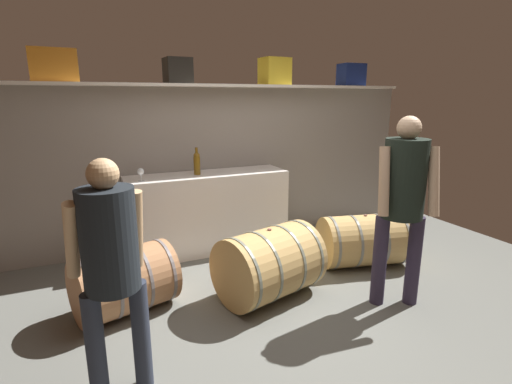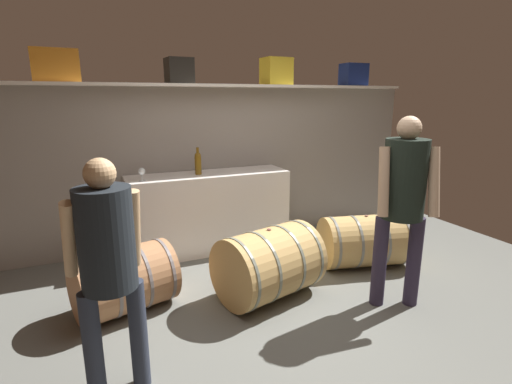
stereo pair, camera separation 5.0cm
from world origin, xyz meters
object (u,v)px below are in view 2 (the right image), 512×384
toolcase_black (179,71)px  wine_glass (142,172)px  toolcase_orange (56,65)px  tasting_cup (119,247)px  wine_barrel_near (124,280)px  wine_barrel_flank (365,241)px  toolcase_yellow (276,71)px  toolcase_navy (353,75)px  wine_barrel_far (269,263)px  winemaker_pouring (108,257)px  wine_bottle_amber (198,163)px  visitor_tasting (403,194)px  work_cabinet (210,212)px

toolcase_black → wine_glass: size_ratio=2.00×
toolcase_orange → tasting_cup: (0.39, -1.25, -1.54)m
wine_barrel_near → wine_barrel_flank: 2.53m
toolcase_yellow → tasting_cup: bearing=-153.1°
toolcase_navy → wine_barrel_far: size_ratio=0.31×
wine_glass → winemaker_pouring: winemaker_pouring is taller
toolcase_black → wine_barrel_far: toolcase_black is taller
toolcase_orange → wine_barrel_flank: bearing=-27.2°
wine_barrel_flank → tasting_cup: bearing=-168.4°
toolcase_yellow → toolcase_navy: (1.17, 0.00, -0.02)m
wine_barrel_flank → tasting_cup: tasting_cup is taller
wine_glass → wine_barrel_near: (-0.32, -0.95, -0.76)m
toolcase_black → toolcase_navy: 2.40m
toolcase_black → tasting_cup: 2.15m
wine_barrel_near → wine_bottle_amber: bearing=32.1°
toolcase_navy → visitor_tasting: (-0.99, -2.10, -1.09)m
wine_bottle_amber → wine_barrel_far: (0.29, -1.34, -0.76)m
toolcase_navy → winemaker_pouring: bearing=-142.9°
toolcase_black → toolcase_navy: size_ratio=0.89×
winemaker_pouring → wine_barrel_far: bearing=18.7°
wine_barrel_near → wine_barrel_flank: (2.53, -0.06, 0.00)m
toolcase_navy → wine_barrel_far: (-1.98, -1.53, -1.79)m
visitor_tasting → tasting_cup: bearing=3.8°
toolcase_black → wine_barrel_near: 2.37m
wine_barrel_flank → wine_barrel_near: bearing=-168.4°
toolcase_yellow → wine_barrel_far: (-0.80, -1.53, -1.81)m
toolcase_orange → work_cabinet: size_ratio=0.23×
work_cabinet → tasting_cup: 1.55m
tasting_cup → winemaker_pouring: bearing=-96.2°
toolcase_orange → visitor_tasting: size_ratio=0.26×
tasting_cup → work_cabinet: bearing=44.2°
visitor_tasting → wine_bottle_amber: bearing=-32.0°
toolcase_black → toolcase_navy: (2.40, 0.00, 0.01)m
toolcase_orange → wine_barrel_flank: toolcase_orange is taller
wine_barrel_flank → visitor_tasting: visitor_tasting is taller
toolcase_black → work_cabinet: bearing=-36.8°
work_cabinet → wine_barrel_far: (0.16, -1.35, -0.14)m
wine_barrel_near → visitor_tasting: visitor_tasting is taller
wine_barrel_near → wine_barrel_far: 1.29m
wine_barrel_flank → wine_barrel_far: bearing=-157.6°
wine_barrel_flank → toolcase_black: bearing=155.1°
toolcase_black → winemaker_pouring: bearing=-115.6°
wine_barrel_far → winemaker_pouring: winemaker_pouring is taller
wine_barrel_flank → visitor_tasting: bearing=-96.8°
wine_barrel_near → winemaker_pouring: winemaker_pouring is taller
wine_barrel_near → tasting_cup: (-0.02, -0.00, 0.31)m
toolcase_yellow → tasting_cup: size_ratio=4.43×
visitor_tasting → wine_barrel_far: bearing=-5.8°
tasting_cup → visitor_tasting: size_ratio=0.05×
toolcase_navy → work_cabinet: 2.71m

